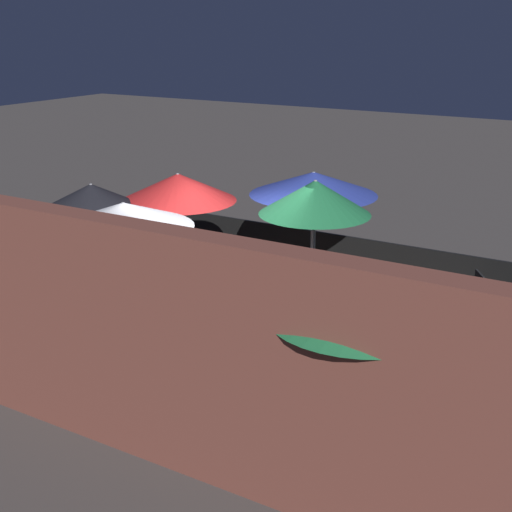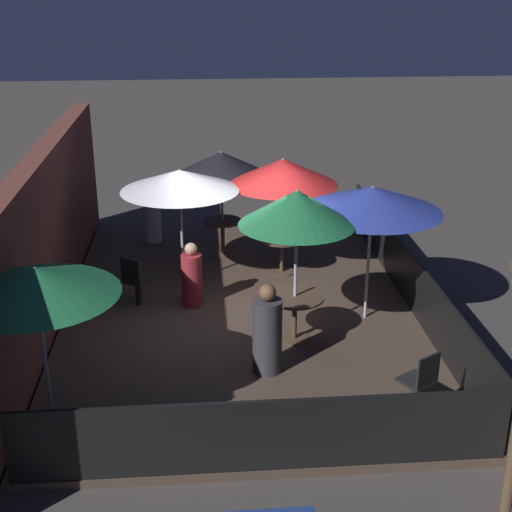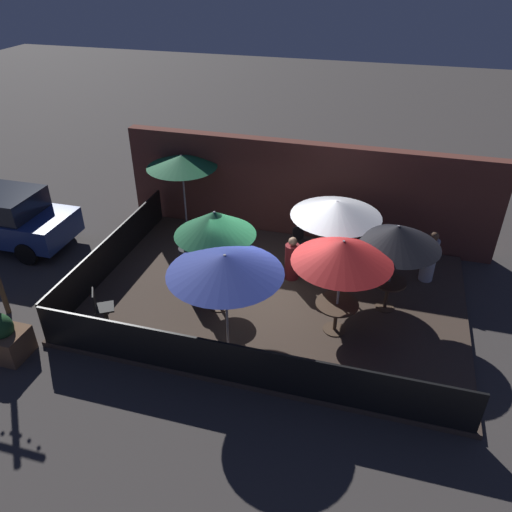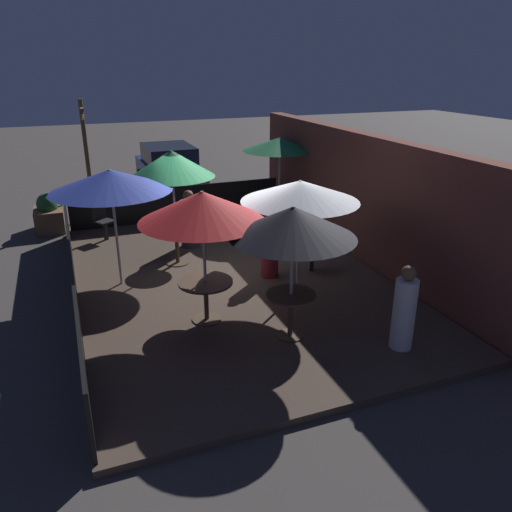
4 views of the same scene
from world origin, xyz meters
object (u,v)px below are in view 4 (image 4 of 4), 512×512
parked_car_0 (169,168)px  patron_2 (404,311)px  light_post (87,153)px  patio_umbrella_1 (172,164)px  patio_chair_1 (103,219)px  patio_umbrella_5 (111,180)px  patron_0 (270,252)px  patron_1 (189,222)px  planter_box (49,215)px  dining_table_2 (291,303)px  patio_umbrella_2 (293,222)px  dining_table_0 (206,289)px  patio_chair_0 (313,247)px  dining_table_1 (176,237)px  patio_umbrella_4 (300,191)px  patio_umbrella_0 (202,207)px  patio_umbrella_3 (280,144)px

parked_car_0 → patron_2: bearing=5.3°
light_post → patio_umbrella_1: bearing=16.8°
patio_chair_1 → patio_umbrella_5: bearing=-30.4°
patron_0 → patron_1: bearing=-59.9°
patio_umbrella_1 → planter_box: patio_umbrella_1 is taller
patron_0 → light_post: (-6.12, -3.06, 1.24)m
dining_table_2 → patio_chair_1: patio_chair_1 is taller
patio_chair_1 → patron_2: 7.90m
patio_umbrella_2 → patron_0: (-2.38, 0.63, -1.42)m
patio_umbrella_5 → dining_table_0: 2.84m
patio_chair_0 → patron_0: bearing=-57.2°
patio_umbrella_1 → patron_0: (1.39, 1.62, -1.68)m
parked_car_0 → dining_table_0: bearing=-9.0°
patron_1 → patron_2: (5.61, 1.95, 0.01)m
patio_umbrella_2 → patron_2: patio_umbrella_2 is taller
patron_2 → patron_1: bearing=122.1°
dining_table_2 → parked_car_0: 10.60m
dining_table_1 → patron_2: patron_2 is taller
dining_table_0 → parked_car_0: (-9.58, 1.42, 0.14)m
patio_umbrella_4 → dining_table_0: patio_umbrella_4 is taller
patio_umbrella_1 → light_post: 4.97m
patron_2 → dining_table_2: bearing=161.1°
dining_table_1 → patron_1: bearing=150.5°
patio_umbrella_4 → dining_table_0: bearing=-78.5°
planter_box → parked_car_0: (-3.00, 3.94, 0.40)m
dining_table_2 → patron_1: 4.72m
dining_table_0 → patron_0: 2.21m
patio_umbrella_2 → patio_umbrella_4: size_ratio=0.99×
dining_table_1 → patron_2: size_ratio=0.68×
patio_umbrella_2 → planter_box: size_ratio=2.09×
dining_table_2 → patio_chair_0: 2.85m
parked_car_0 → light_post: bearing=-53.1°
patron_0 → patio_chair_1: bearing=-45.7°
patio_umbrella_1 → patio_umbrella_0: bearing=-2.4°
patio_umbrella_2 → dining_table_0: (-1.02, -1.11, -1.36)m
patio_chair_0 → patron_1: size_ratio=0.68×
patio_umbrella_1 → patio_umbrella_4: patio_umbrella_1 is taller
patio_umbrella_0 → patron_0: patio_umbrella_0 is taller
dining_table_1 → patio_umbrella_1: bearing=0.0°
dining_table_1 → dining_table_0: bearing=-2.4°
patio_umbrella_2 → patron_1: 4.90m
patio_umbrella_4 → parked_car_0: (-9.19, -0.49, -1.29)m
patio_umbrella_1 → patio_chair_1: (-2.22, -1.36, -1.69)m
patio_umbrella_0 → patio_umbrella_1: 2.75m
patio_umbrella_4 → patio_chair_0: (-0.94, 0.81, -1.50)m
patio_umbrella_3 → patron_0: bearing=-26.3°
patio_umbrella_1 → patio_umbrella_4: size_ratio=1.12×
dining_table_2 → planter_box: planter_box is taller
patio_umbrella_0 → patron_1: patio_umbrella_0 is taller
patio_umbrella_5 → patio_umbrella_0: bearing=29.8°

